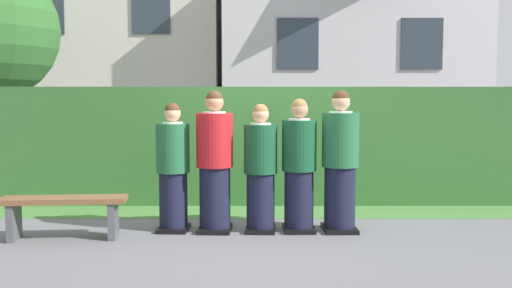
# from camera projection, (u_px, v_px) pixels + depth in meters

# --- Properties ---
(ground_plane) EXTENTS (60.00, 60.00, 0.00)m
(ground_plane) POSITION_uv_depth(u_px,v_px,m) (256.00, 231.00, 6.89)
(ground_plane) COLOR slate
(student_front_row_0) EXTENTS (0.40, 0.46, 1.54)m
(student_front_row_0) POSITION_uv_depth(u_px,v_px,m) (170.00, 170.00, 6.85)
(student_front_row_0) COLOR black
(student_front_row_0) RESTS_ON ground
(student_in_red_blazer) EXTENTS (0.44, 0.50, 1.69)m
(student_in_red_blazer) POSITION_uv_depth(u_px,v_px,m) (212.00, 165.00, 6.82)
(student_in_red_blazer) COLOR black
(student_in_red_blazer) RESTS_ON ground
(student_front_row_2) EXTENTS (0.40, 0.49, 1.53)m
(student_front_row_2) POSITION_uv_depth(u_px,v_px,m) (258.00, 171.00, 6.82)
(student_front_row_2) COLOR black
(student_front_row_2) RESTS_ON ground
(student_front_row_3) EXTENTS (0.41, 0.51, 1.59)m
(student_front_row_3) POSITION_uv_depth(u_px,v_px,m) (296.00, 168.00, 6.83)
(student_front_row_3) COLOR black
(student_front_row_3) RESTS_ON ground
(student_front_row_4) EXTENTS (0.44, 0.53, 1.69)m
(student_front_row_4) POSITION_uv_depth(u_px,v_px,m) (337.00, 164.00, 6.84)
(student_front_row_4) COLOR black
(student_front_row_4) RESTS_ON ground
(hedge) EXTENTS (7.69, 0.70, 1.76)m
(hedge) POSITION_uv_depth(u_px,v_px,m) (255.00, 145.00, 8.73)
(hedge) COLOR #33662D
(hedge) RESTS_ON ground
(school_building_main) EXTENTS (6.33, 4.62, 6.25)m
(school_building_main) POSITION_uv_depth(u_px,v_px,m) (342.00, 34.00, 14.50)
(school_building_main) COLOR silver
(school_building_main) RESTS_ON ground
(school_building_annex) EXTENTS (5.83, 3.27, 7.51)m
(school_building_annex) POSITION_uv_depth(u_px,v_px,m) (112.00, 11.00, 14.81)
(school_building_annex) COLOR beige
(school_building_annex) RESTS_ON ground
(wooden_bench) EXTENTS (1.43, 0.48, 0.48)m
(wooden_bench) POSITION_uv_depth(u_px,v_px,m) (61.00, 209.00, 6.45)
(wooden_bench) COLOR brown
(wooden_bench) RESTS_ON ground
(lawn_strip) EXTENTS (7.69, 0.90, 0.01)m
(lawn_strip) POSITION_uv_depth(u_px,v_px,m) (256.00, 212.00, 8.00)
(lawn_strip) COLOR #477A38
(lawn_strip) RESTS_ON ground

